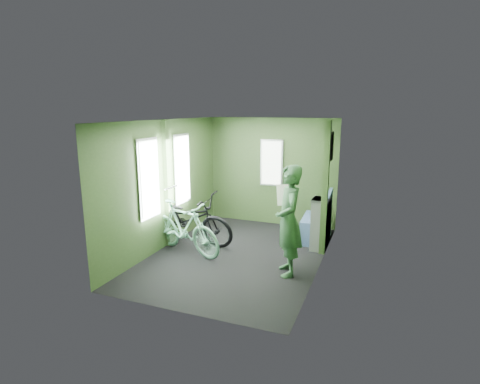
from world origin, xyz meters
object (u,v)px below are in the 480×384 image
(bicycle_black, at_px, (188,243))
(bicycle_mint, at_px, (185,253))
(passenger, at_px, (289,221))
(bench_seat, at_px, (317,226))
(waste_box, at_px, (320,224))

(bicycle_black, xyz_separation_m, bicycle_mint, (0.19, -0.47, 0.00))
(bicycle_mint, bearing_deg, passenger, -76.27)
(bicycle_mint, relative_size, bench_seat, 1.67)
(passenger, relative_size, bench_seat, 1.76)
(bicycle_mint, distance_m, bench_seat, 2.57)
(bicycle_mint, height_order, bench_seat, bench_seat)
(bicycle_black, distance_m, bench_seat, 2.49)
(bicycle_black, xyz_separation_m, bench_seat, (2.23, 1.07, 0.28))
(bicycle_black, bearing_deg, bench_seat, -58.65)
(bicycle_mint, bearing_deg, bicycle_black, 40.39)
(bicycle_mint, bearing_deg, bench_seat, -34.93)
(waste_box, bearing_deg, passenger, -103.01)
(bicycle_black, bearing_deg, bicycle_mint, -151.85)
(bicycle_black, xyz_separation_m, waste_box, (2.35, 0.60, 0.47))
(waste_box, distance_m, bench_seat, 0.52)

